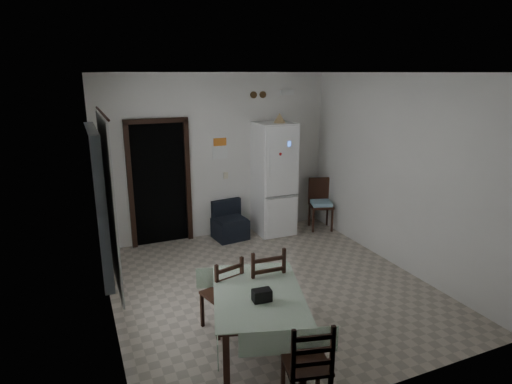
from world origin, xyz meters
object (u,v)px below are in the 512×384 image
object	(u,v)px
dining_chair_far_left	(222,293)
navy_seat	(230,221)
fridge	(274,179)
dining_chair_far_right	(262,285)
dining_chair_near_head	(307,363)
corner_chair	(321,205)
dining_table	(258,323)

from	to	relation	value
dining_chair_far_left	navy_seat	bearing A→B (deg)	-126.62
navy_seat	fridge	bearing A→B (deg)	-6.72
dining_chair_far_right	dining_chair_near_head	world-z (taller)	dining_chair_far_right
dining_chair_far_left	dining_chair_far_right	xyz separation A→B (m)	(0.47, -0.10, 0.05)
fridge	navy_seat	bearing A→B (deg)	-179.41
navy_seat	corner_chair	size ratio (longest dim) A/B	0.70
navy_seat	dining_chair_far_left	bearing A→B (deg)	-118.56
dining_table	dining_chair_far_left	bearing A→B (deg)	125.50
dining_chair_far_left	dining_chair_near_head	distance (m)	1.49
navy_seat	corner_chair	xyz separation A→B (m)	(1.76, -0.21, 0.15)
dining_chair_near_head	corner_chair	bearing A→B (deg)	-109.41
navy_seat	dining_chair_far_left	world-z (taller)	dining_chair_far_left
navy_seat	corner_chair	world-z (taller)	corner_chair
dining_table	dining_chair_far_right	world-z (taller)	dining_chair_far_right
fridge	corner_chair	world-z (taller)	fridge
fridge	dining_chair_far_right	xyz separation A→B (m)	(-1.45, -2.73, -0.52)
navy_seat	dining_table	distance (m)	3.33
corner_chair	dining_chair_far_left	size ratio (longest dim) A/B	1.06
dining_chair_far_right	dining_table	bearing A→B (deg)	63.60
dining_table	dining_chair_near_head	distance (m)	0.88
fridge	dining_chair_near_head	xyz separation A→B (m)	(-1.63, -4.09, -0.57)
navy_seat	dining_chair_near_head	world-z (taller)	dining_chair_near_head
dining_chair_far_left	fridge	bearing A→B (deg)	-140.89
navy_seat	dining_chair_far_right	bearing A→B (deg)	-108.81
dining_chair_far_right	navy_seat	bearing A→B (deg)	-99.93
dining_table	dining_chair_near_head	world-z (taller)	dining_chair_near_head
fridge	dining_chair_far_left	size ratio (longest dim) A/B	2.24
fridge	corner_chair	size ratio (longest dim) A/B	2.12
dining_chair_far_left	dining_table	bearing A→B (deg)	93.64
corner_chair	dining_chair_far_left	xyz separation A→B (m)	(-2.81, -2.41, -0.03)
fridge	navy_seat	size ratio (longest dim) A/B	3.04
corner_chair	dining_chair_far_right	world-z (taller)	dining_chair_far_right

